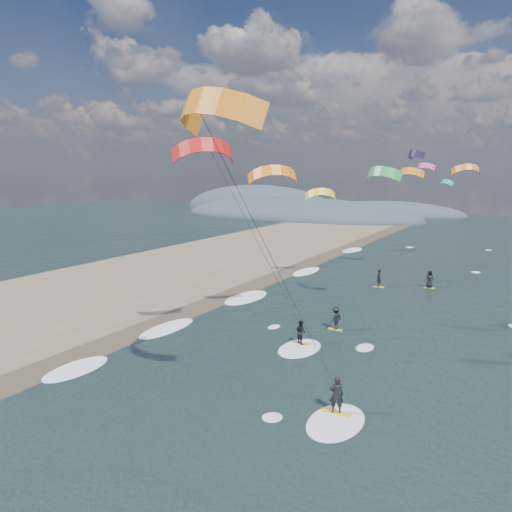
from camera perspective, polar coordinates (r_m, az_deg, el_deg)
The scene contains 9 objects.
ground at distance 22.96m, azimuth -13.96°, elevation -22.52°, with size 260.00×260.00×0.00m, color black.
sand_strip at distance 46.24m, azimuth -27.11°, elevation -6.45°, with size 26.00×240.00×0.00m, color brown.
wet_sand_strip at distance 37.09m, azimuth -16.75°, elevation -9.68°, with size 3.00×240.00×0.00m, color #382D23.
coastal_hills at distance 135.50m, azimuth 4.15°, elevation 4.83°, with size 80.00×41.00×15.00m.
kitesurfer_near_a at distance 20.73m, azimuth -3.62°, elevation 10.03°, with size 8.15×9.17×15.78m.
kitesurfer_near_b at distance 31.15m, azimuth -1.87°, elevation 4.89°, with size 6.93×9.21×14.58m.
far_kitesurfers at distance 46.63m, azimuth 14.02°, elevation -4.32°, with size 5.78×18.77×1.86m.
bg_kite_field at distance 59.87m, azimuth 16.00°, elevation 9.33°, with size 15.39×66.38×5.51m.
shoreline_surf at distance 39.53m, azimuth -10.49°, elevation -8.18°, with size 2.40×79.40×0.11m.
Camera 1 is at (13.77, -13.69, 12.25)m, focal length 35.00 mm.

